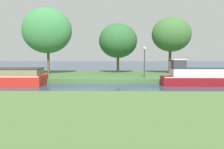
{
  "coord_description": "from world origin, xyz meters",
  "views": [
    {
      "loc": [
        1.05,
        -17.0,
        2.63
      ],
      "look_at": [
        0.79,
        1.2,
        0.9
      ],
      "focal_mm": 35.52,
      "sensor_mm": 36.0,
      "label": 1
    }
  ],
  "objects_px": {
    "lamp_post": "(144,58)",
    "willow_tree_right": "(171,35)",
    "willow_tree_centre": "(118,41)",
    "mooring_post_near": "(194,74)",
    "maroon_barge": "(206,77)",
    "willow_tree_left": "(47,31)",
    "red_narrowboat": "(17,77)"
  },
  "relations": [
    {
      "from": "maroon_barge",
      "to": "lamp_post",
      "type": "xyz_separation_m",
      "value": [
        -4.72,
        2.55,
        1.51
      ]
    },
    {
      "from": "willow_tree_right",
      "to": "mooring_post_near",
      "type": "xyz_separation_m",
      "value": [
        0.8,
        -5.14,
        -3.89
      ]
    },
    {
      "from": "lamp_post",
      "to": "mooring_post_near",
      "type": "bearing_deg",
      "value": -18.36
    },
    {
      "from": "maroon_barge",
      "to": "willow_tree_centre",
      "type": "bearing_deg",
      "value": 133.75
    },
    {
      "from": "red_narrowboat",
      "to": "mooring_post_near",
      "type": "xyz_separation_m",
      "value": [
        15.09,
        1.16,
        0.16
      ]
    },
    {
      "from": "lamp_post",
      "to": "willow_tree_right",
      "type": "bearing_deg",
      "value": 47.89
    },
    {
      "from": "willow_tree_right",
      "to": "maroon_barge",
      "type": "bearing_deg",
      "value": -78.1
    },
    {
      "from": "red_narrowboat",
      "to": "mooring_post_near",
      "type": "relative_size",
      "value": 5.72
    },
    {
      "from": "willow_tree_centre",
      "to": "willow_tree_right",
      "type": "relative_size",
      "value": 0.91
    },
    {
      "from": "willow_tree_centre",
      "to": "willow_tree_right",
      "type": "distance_m",
      "value": 5.95
    },
    {
      "from": "willow_tree_left",
      "to": "willow_tree_right",
      "type": "relative_size",
      "value": 1.15
    },
    {
      "from": "willow_tree_centre",
      "to": "maroon_barge",
      "type": "bearing_deg",
      "value": -46.25
    },
    {
      "from": "maroon_barge",
      "to": "lamp_post",
      "type": "bearing_deg",
      "value": 151.65
    },
    {
      "from": "lamp_post",
      "to": "mooring_post_near",
      "type": "distance_m",
      "value": 4.63
    },
    {
      "from": "red_narrowboat",
      "to": "willow_tree_centre",
      "type": "xyz_separation_m",
      "value": [
        8.49,
        7.45,
        3.44
      ]
    },
    {
      "from": "red_narrowboat",
      "to": "willow_tree_right",
      "type": "height_order",
      "value": "willow_tree_right"
    },
    {
      "from": "red_narrowboat",
      "to": "willow_tree_centre",
      "type": "height_order",
      "value": "willow_tree_centre"
    },
    {
      "from": "maroon_barge",
      "to": "willow_tree_right",
      "type": "height_order",
      "value": "willow_tree_right"
    },
    {
      "from": "maroon_barge",
      "to": "willow_tree_right",
      "type": "xyz_separation_m",
      "value": [
        -1.33,
        6.3,
        4.01
      ]
    },
    {
      "from": "red_narrowboat",
      "to": "lamp_post",
      "type": "bearing_deg",
      "value": 13.15
    },
    {
      "from": "maroon_barge",
      "to": "willow_tree_left",
      "type": "relative_size",
      "value": 1.09
    },
    {
      "from": "willow_tree_centre",
      "to": "willow_tree_left",
      "type": "bearing_deg",
      "value": -167.74
    },
    {
      "from": "red_narrowboat",
      "to": "lamp_post",
      "type": "xyz_separation_m",
      "value": [
        10.9,
        2.55,
        1.55
      ]
    },
    {
      "from": "willow_tree_right",
      "to": "mooring_post_near",
      "type": "bearing_deg",
      "value": -81.19
    },
    {
      "from": "willow_tree_centre",
      "to": "mooring_post_near",
      "type": "xyz_separation_m",
      "value": [
        6.6,
        -6.29,
        -3.28
      ]
    },
    {
      "from": "lamp_post",
      "to": "mooring_post_near",
      "type": "height_order",
      "value": "lamp_post"
    },
    {
      "from": "lamp_post",
      "to": "mooring_post_near",
      "type": "xyz_separation_m",
      "value": [
        4.19,
        -1.39,
        -1.39
      ]
    },
    {
      "from": "lamp_post",
      "to": "willow_tree_centre",
      "type": "bearing_deg",
      "value": 116.18
    },
    {
      "from": "willow_tree_right",
      "to": "lamp_post",
      "type": "xyz_separation_m",
      "value": [
        -3.39,
        -3.75,
        -2.49
      ]
    },
    {
      "from": "willow_tree_right",
      "to": "mooring_post_near",
      "type": "height_order",
      "value": "willow_tree_right"
    },
    {
      "from": "willow_tree_left",
      "to": "lamp_post",
      "type": "xyz_separation_m",
      "value": [
        10.08,
        -3.24,
        -2.87
      ]
    },
    {
      "from": "willow_tree_left",
      "to": "lamp_post",
      "type": "height_order",
      "value": "willow_tree_left"
    }
  ]
}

